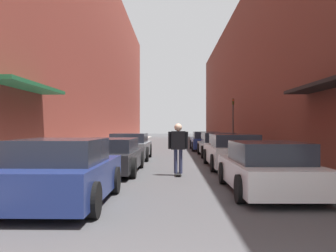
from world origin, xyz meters
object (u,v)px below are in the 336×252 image
at_px(parked_car_right_2, 217,145).
at_px(parked_car_right_0, 267,168).
at_px(parked_car_left_0, 63,173).
at_px(parked_car_left_2, 130,147).
at_px(traffic_light, 233,117).
at_px(parked_car_right_1, 233,151).
at_px(parked_car_left_1, 112,156).
at_px(parked_car_right_3, 205,141).
at_px(skateboarder, 178,144).

bearing_deg(parked_car_right_2, parked_car_right_0, -90.62).
height_order(parked_car_left_0, parked_car_left_2, parked_car_left_0).
bearing_deg(traffic_light, parked_car_left_2, -123.28).
distance_m(parked_car_left_2, parked_car_right_1, 5.76).
distance_m(parked_car_left_1, parked_car_right_3, 13.34).
bearing_deg(parked_car_right_0, skateboarder, 124.02).
bearing_deg(parked_car_right_1, skateboarder, -132.11).
distance_m(parked_car_left_0, traffic_light, 22.01).
bearing_deg(parked_car_left_2, skateboarder, -69.44).
xyz_separation_m(parked_car_right_2, parked_car_right_3, (-0.16, 5.47, 0.00)).
bearing_deg(parked_car_left_1, parked_car_right_3, 71.02).
height_order(parked_car_left_0, parked_car_right_1, parked_car_left_0).
bearing_deg(parked_car_left_0, parked_car_right_0, 17.65).
relative_size(parked_car_right_0, skateboarder, 2.54).
bearing_deg(parked_car_right_3, parked_car_right_0, -89.85).
height_order(parked_car_left_0, skateboarder, skateboarder).
height_order(parked_car_right_1, traffic_light, traffic_light).
relative_size(parked_car_left_0, parked_car_left_2, 0.98).
xyz_separation_m(parked_car_left_0, parked_car_right_0, (4.54, 1.45, -0.06)).
bearing_deg(parked_car_right_1, parked_car_right_0, -90.60).
xyz_separation_m(parked_car_left_2, parked_car_right_2, (4.50, 1.78, -0.01)).
bearing_deg(parked_car_left_1, parked_car_left_2, 90.02).
bearing_deg(parked_car_left_1, parked_car_left_0, -91.75).
relative_size(parked_car_left_1, parked_car_left_2, 1.18).
bearing_deg(parked_car_right_2, parked_car_right_3, 91.68).
xyz_separation_m(parked_car_left_2, skateboarder, (2.27, -6.07, 0.42)).
bearing_deg(parked_car_left_0, parked_car_right_3, 75.88).
bearing_deg(parked_car_left_2, parked_car_left_1, -89.98).
bearing_deg(skateboarder, parked_car_left_0, -118.04).
xyz_separation_m(parked_car_left_1, parked_car_right_0, (4.38, -3.82, 0.01)).
xyz_separation_m(parked_car_right_0, parked_car_right_3, (-0.04, 16.44, 0.02)).
relative_size(parked_car_left_1, parked_car_right_0, 1.09).
xyz_separation_m(parked_car_left_1, parked_car_right_2, (4.50, 7.15, 0.03)).
height_order(parked_car_left_1, skateboarder, skateboarder).
distance_m(parked_car_right_1, parked_car_right_3, 10.92).
xyz_separation_m(parked_car_left_0, traffic_light, (6.86, 20.84, 1.69)).
bearing_deg(parked_car_right_3, parked_car_right_2, -88.32).
distance_m(parked_car_right_2, parked_car_right_3, 5.47).
xyz_separation_m(parked_car_left_1, parked_car_left_2, (-0.00, 5.37, 0.04)).
relative_size(parked_car_left_2, parked_car_right_3, 0.85).
bearing_deg(parked_car_left_1, parked_car_right_1, 20.93).
height_order(parked_car_left_2, skateboarder, skateboarder).
bearing_deg(parked_car_right_3, parked_car_left_1, -108.98).
height_order(parked_car_left_1, parked_car_left_2, parked_car_left_2).
relative_size(parked_car_right_2, traffic_light, 1.25).
bearing_deg(parked_car_left_2, traffic_light, 56.72).
relative_size(parked_car_left_2, skateboarder, 2.35).
bearing_deg(parked_car_right_2, parked_car_left_1, -122.20).
relative_size(parked_car_left_0, parked_car_right_0, 0.91).
bearing_deg(parked_car_left_1, parked_car_right_0, -41.10).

